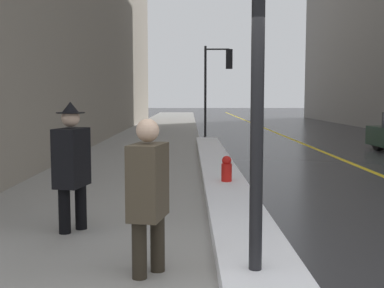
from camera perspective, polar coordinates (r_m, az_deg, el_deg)
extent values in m
cube|color=gray|center=(18.87, -5.04, 0.06)|extent=(4.00, 80.00, 0.01)
cube|color=gold|center=(19.32, 12.98, 0.05)|extent=(0.16, 80.00, 0.00)
cube|color=white|center=(10.81, 3.34, -3.48)|extent=(0.82, 16.96, 0.21)
cylinder|color=black|center=(4.37, 7.80, 9.26)|extent=(0.12, 0.12, 4.17)
cylinder|color=black|center=(22.54, 1.59, 6.26)|extent=(0.11, 0.11, 4.17)
cylinder|color=black|center=(22.66, 3.02, 11.16)|extent=(1.10, 0.10, 0.07)
cube|color=black|center=(22.64, 4.43, 10.01)|extent=(0.30, 0.21, 0.90)
sphere|color=red|center=(22.79, 4.42, 10.71)|extent=(0.19, 0.19, 0.19)
sphere|color=orange|center=(22.76, 4.41, 9.98)|extent=(0.19, 0.19, 0.19)
sphere|color=green|center=(22.74, 4.41, 9.26)|extent=(0.19, 0.19, 0.19)
cylinder|color=#2A241B|center=(5.02, -4.11, -10.33)|extent=(0.15, 0.15, 0.85)
cylinder|color=#2A241B|center=(4.84, -6.27, -10.95)|extent=(0.15, 0.15, 0.85)
cube|color=#473D2D|center=(4.81, -5.23, -4.41)|extent=(0.40, 0.57, 0.75)
sphere|color=beige|center=(4.75, -5.28, 1.61)|extent=(0.23, 0.23, 0.23)
cylinder|color=black|center=(6.73, -13.06, -6.23)|extent=(0.15, 0.15, 0.89)
cylinder|color=black|center=(6.57, -14.90, -6.56)|extent=(0.15, 0.15, 0.89)
cube|color=black|center=(6.56, -14.09, -1.56)|extent=(0.42, 0.59, 0.77)
sphere|color=beige|center=(6.51, -14.19, 3.03)|extent=(0.24, 0.24, 0.24)
cylinder|color=black|center=(6.51, -14.21, 3.61)|extent=(0.37, 0.37, 0.01)
cone|color=black|center=(6.51, -14.22, 4.24)|extent=(0.23, 0.23, 0.14)
cube|color=black|center=(6.91, -12.72, -2.57)|extent=(0.14, 0.24, 0.28)
cylinder|color=black|center=(17.56, 21.22, 0.39)|extent=(0.23, 0.69, 0.68)
cylinder|color=red|center=(9.16, 4.12, -4.05)|extent=(0.20, 0.20, 0.55)
sphere|color=red|center=(9.11, 4.13, -1.97)|extent=(0.18, 0.18, 0.18)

